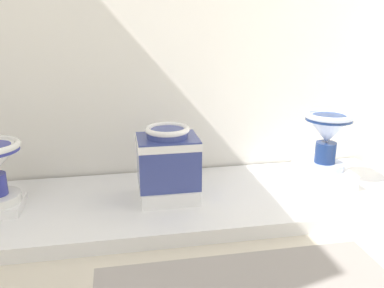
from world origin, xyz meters
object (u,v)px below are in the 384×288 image
Objects in this scene: plinth_block_central_ornate at (168,191)px; plinth_block_rightmost at (323,176)px; antique_toilet_rightmost at (328,132)px; antique_toilet_central_ornate at (168,155)px.

plinth_block_central_ornate is 0.97× the size of plinth_block_rightmost.
antique_toilet_rightmost is (1.16, 0.03, 0.35)m from plinth_block_central_ornate.
plinth_block_central_ornate is at bearing 0.00° from antique_toilet_central_ornate.
antique_toilet_central_ornate is (0.00, 0.00, 0.26)m from plinth_block_central_ornate.
antique_toilet_rightmost reaches higher than antique_toilet_central_ornate.
plinth_block_rightmost is at bearing 1.59° from antique_toilet_central_ornate.
plinth_block_central_ornate is at bearing -178.41° from antique_toilet_rightmost.
plinth_block_rightmost is at bearing 1.59° from plinth_block_central_ornate.
plinth_block_rightmost is (1.16, 0.03, 0.01)m from plinth_block_central_ornate.
antique_toilet_central_ornate is at bearing -178.41° from antique_toilet_rightmost.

